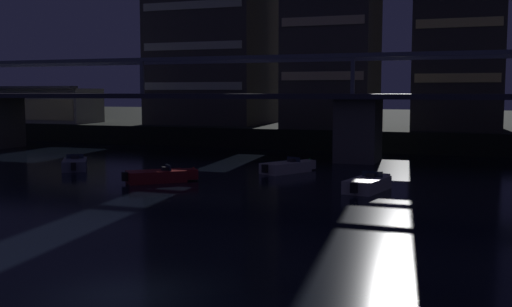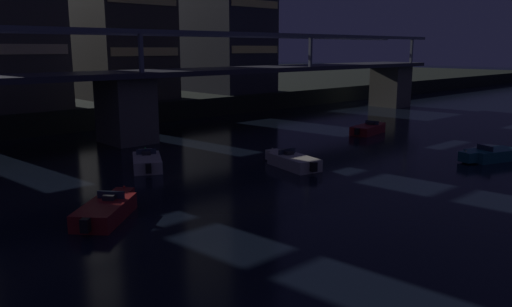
{
  "view_description": "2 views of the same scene",
  "coord_description": "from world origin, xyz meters",
  "px_view_note": "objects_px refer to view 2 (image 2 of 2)",
  "views": [
    {
      "loc": [
        10.08,
        -15.32,
        6.16
      ],
      "look_at": [
        -4.97,
        25.6,
        1.75
      ],
      "focal_mm": 42.73,
      "sensor_mm": 36.0,
      "label": 1
    },
    {
      "loc": [
        -20.67,
        -0.24,
        7.93
      ],
      "look_at": [
        -1.32,
        20.71,
        1.94
      ],
      "focal_mm": 35.28,
      "sensor_mm": 36.0,
      "label": 2
    }
  ],
  "objects_px": {
    "speedboat_mid_left": "(147,162)",
    "speedboat_mid_center": "(369,129)",
    "river_bridge": "(125,90)",
    "speedboat_near_center": "(292,161)",
    "speedboat_far_left": "(107,210)",
    "speedboat_near_right": "(491,155)"
  },
  "relations": [
    {
      "from": "speedboat_near_center",
      "to": "speedboat_mid_center",
      "type": "bearing_deg",
      "value": 16.36
    },
    {
      "from": "speedboat_mid_center",
      "to": "speedboat_mid_left",
      "type": "bearing_deg",
      "value": 174.86
    },
    {
      "from": "speedboat_mid_center",
      "to": "speedboat_far_left",
      "type": "height_order",
      "value": "same"
    },
    {
      "from": "speedboat_near_center",
      "to": "speedboat_near_right",
      "type": "height_order",
      "value": "same"
    },
    {
      "from": "speedboat_near_center",
      "to": "river_bridge",
      "type": "bearing_deg",
      "value": 103.05
    },
    {
      "from": "speedboat_mid_center",
      "to": "speedboat_far_left",
      "type": "bearing_deg",
      "value": -168.95
    },
    {
      "from": "speedboat_mid_left",
      "to": "speedboat_mid_center",
      "type": "height_order",
      "value": "same"
    },
    {
      "from": "speedboat_near_right",
      "to": "speedboat_far_left",
      "type": "height_order",
      "value": "same"
    },
    {
      "from": "speedboat_mid_left",
      "to": "speedboat_near_center",
      "type": "bearing_deg",
      "value": -41.79
    },
    {
      "from": "river_bridge",
      "to": "speedboat_near_center",
      "type": "bearing_deg",
      "value": -76.95
    },
    {
      "from": "river_bridge",
      "to": "speedboat_near_right",
      "type": "distance_m",
      "value": 29.06
    },
    {
      "from": "speedboat_near_right",
      "to": "speedboat_mid_center",
      "type": "height_order",
      "value": "same"
    },
    {
      "from": "speedboat_near_center",
      "to": "speedboat_near_right",
      "type": "xyz_separation_m",
      "value": [
        12.0,
        -8.28,
        0.0
      ]
    },
    {
      "from": "speedboat_mid_left",
      "to": "speedboat_far_left",
      "type": "relative_size",
      "value": 1.09
    },
    {
      "from": "river_bridge",
      "to": "speedboat_near_center",
      "type": "height_order",
      "value": "river_bridge"
    },
    {
      "from": "speedboat_mid_left",
      "to": "speedboat_far_left",
      "type": "xyz_separation_m",
      "value": [
        -6.8,
        -7.8,
        0.0
      ]
    },
    {
      "from": "river_bridge",
      "to": "speedboat_near_center",
      "type": "relative_size",
      "value": 16.56
    },
    {
      "from": "river_bridge",
      "to": "speedboat_mid_left",
      "type": "distance_m",
      "value": 10.78
    },
    {
      "from": "river_bridge",
      "to": "speedboat_far_left",
      "type": "relative_size",
      "value": 19.17
    },
    {
      "from": "speedboat_near_right",
      "to": "speedboat_mid_left",
      "type": "xyz_separation_m",
      "value": [
        -19.32,
        14.83,
        0.0
      ]
    },
    {
      "from": "speedboat_near_center",
      "to": "speedboat_mid_center",
      "type": "xyz_separation_m",
      "value": [
        15.35,
        4.51,
        0.0
      ]
    },
    {
      "from": "river_bridge",
      "to": "speedboat_mid_left",
      "type": "xyz_separation_m",
      "value": [
        -3.65,
        -9.31,
        -4.03
      ]
    }
  ]
}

